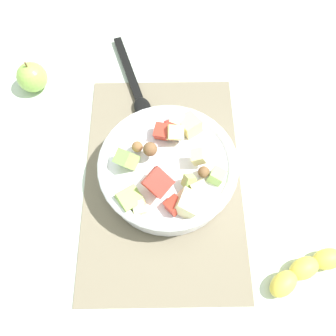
{
  "coord_description": "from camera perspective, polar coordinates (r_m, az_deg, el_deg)",
  "views": [
    {
      "loc": [
        -0.31,
        -0.01,
        0.65
      ],
      "look_at": [
        -0.0,
        -0.01,
        0.05
      ],
      "focal_mm": 39.09,
      "sensor_mm": 36.0,
      "label": 1
    }
  ],
  "objects": [
    {
      "name": "ground_plane",
      "position": [
        0.72,
        -0.84,
        -1.67
      ],
      "size": [
        2.4,
        2.4,
        0.0
      ],
      "primitive_type": "plane",
      "color": "silver"
    },
    {
      "name": "whole_apple",
      "position": [
        0.87,
        -20.43,
        13.14
      ],
      "size": [
        0.07,
        0.07,
        0.08
      ],
      "color": "#8CB74C",
      "rests_on": "ground_plane"
    },
    {
      "name": "serving_spoon",
      "position": [
        0.83,
        -5.07,
        12.22
      ],
      "size": [
        0.24,
        0.1,
        0.01
      ],
      "color": "black",
      "rests_on": "placemat"
    },
    {
      "name": "salad_bowl",
      "position": [
        0.68,
        0.01,
        -0.31
      ],
      "size": [
        0.26,
        0.26,
        0.11
      ],
      "color": "white",
      "rests_on": "placemat"
    },
    {
      "name": "banana_whole",
      "position": [
        0.69,
        20.62,
        -14.69
      ],
      "size": [
        0.1,
        0.15,
        0.04
      ],
      "color": "yellow",
      "rests_on": "ground_plane"
    },
    {
      "name": "placemat",
      "position": [
        0.72,
        -0.84,
        -1.57
      ],
      "size": [
        0.48,
        0.3,
        0.01
      ],
      "primitive_type": "cube",
      "color": "#756B56",
      "rests_on": "ground_plane"
    }
  ]
}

